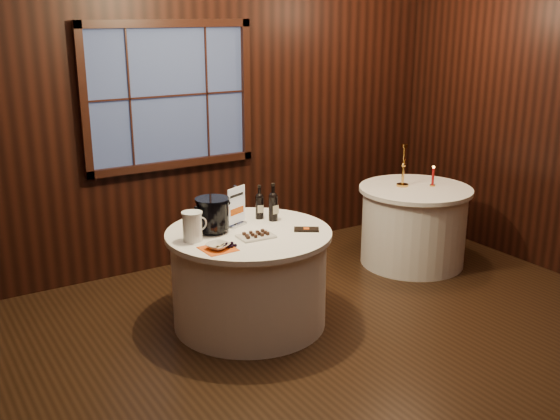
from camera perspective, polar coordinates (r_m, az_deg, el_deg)
ground at (r=4.58m, az=3.69°, el=-14.49°), size 6.00×6.00×0.00m
back_wall at (r=6.16m, az=-9.66°, el=8.82°), size 6.00×0.10×3.00m
main_table at (r=5.16m, az=-2.69°, el=-5.88°), size 1.28×1.28×0.77m
side_table at (r=6.51m, az=11.54°, el=-1.31°), size 1.08×1.08×0.77m
sign_stand at (r=5.12m, az=-3.87°, el=-0.20°), size 0.19×0.15×0.33m
port_bottle_left at (r=5.29m, az=-1.80°, el=0.51°), size 0.07×0.08×0.28m
port_bottle_right at (r=5.24m, az=-0.60°, el=0.48°), size 0.07×0.08×0.31m
ice_bucket at (r=4.98m, az=-5.88°, el=-0.38°), size 0.26×0.26×0.27m
chocolate_plate at (r=4.88m, az=-2.10°, el=-2.22°), size 0.27×0.19×0.04m
chocolate_box at (r=5.04m, az=2.31°, el=-1.70°), size 0.21×0.18×0.02m
grape_bunch at (r=4.69m, az=-4.45°, el=-3.04°), size 0.16×0.08×0.04m
glass_pitcher at (r=4.82m, az=-7.62°, el=-1.41°), size 0.20×0.15×0.22m
orange_napkin at (r=4.67m, az=-5.42°, el=-3.39°), size 0.24×0.24×0.00m
cracker_bowl at (r=4.66m, az=-5.43°, el=-3.14°), size 0.21×0.21×0.04m
brass_candlestick at (r=6.39m, az=10.68°, el=3.35°), size 0.12×0.12×0.41m
red_candle at (r=6.47m, az=13.17°, el=2.73°), size 0.05×0.05×0.20m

